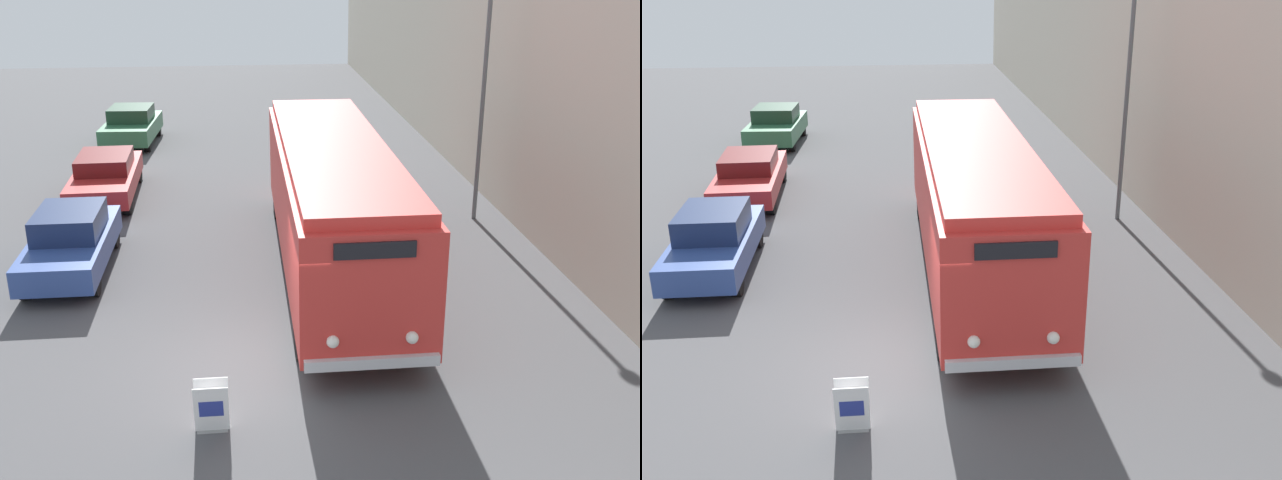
{
  "view_description": "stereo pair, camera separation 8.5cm",
  "coord_description": "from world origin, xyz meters",
  "views": [
    {
      "loc": [
        -0.11,
        -12.24,
        7.16
      ],
      "look_at": [
        1.37,
        1.47,
        1.86
      ],
      "focal_mm": 42.0,
      "sensor_mm": 36.0,
      "label": 1
    },
    {
      "loc": [
        -0.02,
        -12.25,
        7.16
      ],
      "look_at": [
        1.37,
        1.47,
        1.86
      ],
      "focal_mm": 42.0,
      "sensor_mm": 36.0,
      "label": 2
    }
  ],
  "objects": [
    {
      "name": "parked_car_near",
      "position": [
        -4.23,
        4.89,
        0.76
      ],
      "size": [
        1.74,
        4.37,
        1.52
      ],
      "rotation": [
        0.0,
        0.0,
        0.0
      ],
      "color": "black",
      "rests_on": "ground_plane"
    },
    {
      "name": "streetlamp",
      "position": [
        6.48,
        7.55,
        4.25
      ],
      "size": [
        0.36,
        0.36,
        6.58
      ],
      "color": "#595E60",
      "rests_on": "ground_plane"
    },
    {
      "name": "ground_plane",
      "position": [
        0.0,
        0.0,
        0.0
      ],
      "size": [
        80.0,
        80.0,
        0.0
      ],
      "primitive_type": "plane",
      "color": "#4C4C4F"
    },
    {
      "name": "vintage_bus",
      "position": [
        1.97,
        4.17,
        1.83
      ],
      "size": [
        2.46,
        10.95,
        3.19
      ],
      "color": "black",
      "rests_on": "ground_plane"
    },
    {
      "name": "parked_car_mid",
      "position": [
        -4.33,
        10.67,
        0.72
      ],
      "size": [
        1.97,
        4.79,
        1.38
      ],
      "rotation": [
        0.0,
        0.0,
        0.03
      ],
      "color": "black",
      "rests_on": "ground_plane"
    },
    {
      "name": "parked_car_far",
      "position": [
        -4.44,
        17.87,
        0.74
      ],
      "size": [
        2.09,
        4.12,
        1.47
      ],
      "rotation": [
        0.0,
        0.0,
        -0.06
      ],
      "color": "black",
      "rests_on": "ground_plane"
    },
    {
      "name": "sign_board",
      "position": [
        -0.74,
        -2.0,
        0.42
      ],
      "size": [
        0.55,
        0.33,
        0.87
      ],
      "color": "gray",
      "rests_on": "ground_plane"
    },
    {
      "name": "building_wall_right",
      "position": [
        7.58,
        10.0,
        3.35
      ],
      "size": [
        0.3,
        60.0,
        6.7
      ],
      "color": "beige",
      "rests_on": "ground_plane"
    }
  ]
}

